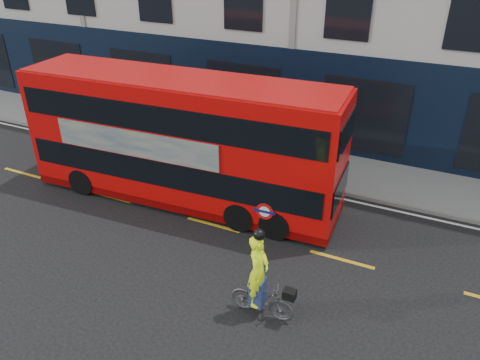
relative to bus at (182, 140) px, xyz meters
The scene contains 7 objects.
ground 3.68m from the bus, 57.88° to the right, with size 120.00×120.00×0.00m, color black.
pavement 4.74m from the bus, 68.04° to the left, with size 60.00×3.00×0.12m, color gray.
kerb 3.58m from the bus, 57.00° to the left, with size 60.00×0.12×0.13m, color slate.
road_edge_line 3.42m from the bus, 53.51° to the left, with size 58.00×0.10×0.01m, color silver.
lane_dashes 2.85m from the bus, 33.16° to the right, with size 58.00×0.12×0.01m, color #BF9016, non-canonical shape.
bus is the anchor object (origin of this frame).
cyclist 5.96m from the bus, 41.75° to the right, with size 1.59×0.68×2.40m.
Camera 1 is at (5.80, -8.94, 8.11)m, focal length 35.00 mm.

